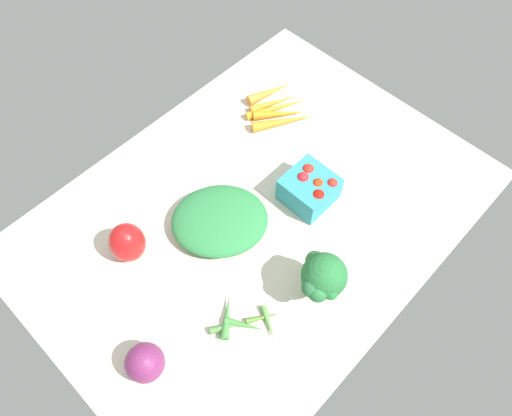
{
  "coord_description": "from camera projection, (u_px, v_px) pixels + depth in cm",
  "views": [
    {
      "loc": [
        41.99,
        40.4,
        100.21
      ],
      "look_at": [
        0.0,
        0.0,
        4.0
      ],
      "focal_mm": 34.7,
      "sensor_mm": 36.0,
      "label": 1
    }
  ],
  "objects": [
    {
      "name": "berry_basket",
      "position": [
        310.0,
        188.0,
        1.13
      ],
      "size": [
        10.9,
        10.9,
        7.92
      ],
      "color": "teal",
      "rests_on": "tablecloth"
    },
    {
      "name": "leafy_greens_clump",
      "position": [
        220.0,
        220.0,
        1.1
      ],
      "size": [
        28.47,
        28.21,
        5.39
      ],
      "primitive_type": "ellipsoid",
      "rotation": [
        0.0,
        0.0,
        5.56
      ],
      "color": "#2E8042",
      "rests_on": "tablecloth"
    },
    {
      "name": "broccoli_head",
      "position": [
        322.0,
        278.0,
        0.97
      ],
      "size": [
        10.33,
        10.07,
        13.34
      ],
      "color": "#9DC97F",
      "rests_on": "tablecloth"
    },
    {
      "name": "bell_pepper_red",
      "position": [
        127.0,
        242.0,
        1.05
      ],
      "size": [
        9.7,
        9.7,
        9.95
      ],
      "primitive_type": "ellipsoid",
      "rotation": [
        0.0,
        0.0,
        5.96
      ],
      "color": "red",
      "rests_on": "tablecloth"
    },
    {
      "name": "red_onion_near_basket",
      "position": [
        145.0,
        363.0,
        0.93
      ],
      "size": [
        7.58,
        7.58,
        7.58
      ],
      "primitive_type": "sphere",
      "color": "#75285B",
      "rests_on": "tablecloth"
    },
    {
      "name": "okra_pile",
      "position": [
        242.0,
        321.0,
        1.0
      ],
      "size": [
        13.2,
        14.14,
        1.98
      ],
      "color": "#4D7A3F",
      "rests_on": "tablecloth"
    },
    {
      "name": "tablecloth",
      "position": [
        256.0,
        215.0,
        1.15
      ],
      "size": [
        104.0,
        76.0,
        2.0
      ],
      "primitive_type": "cube",
      "color": "beige",
      "rests_on": "ground"
    },
    {
      "name": "carrot_bunch",
      "position": [
        277.0,
        108.0,
        1.29
      ],
      "size": [
        19.45,
        18.3,
        2.91
      ],
      "color": "orange",
      "rests_on": "tablecloth"
    }
  ]
}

